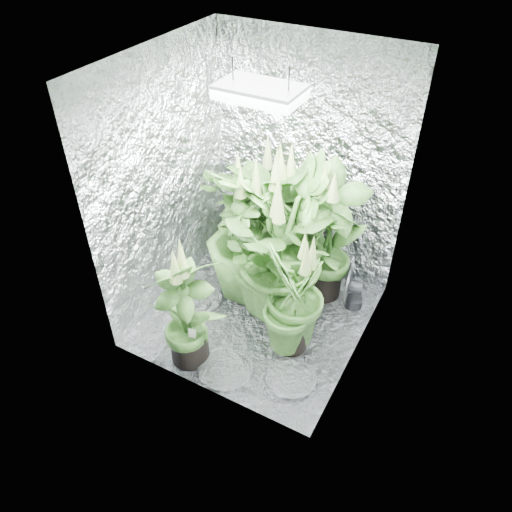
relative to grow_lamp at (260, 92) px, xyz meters
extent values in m
plane|color=silver|center=(0.00, 0.00, -1.83)|extent=(1.60, 1.60, 0.00)
cube|color=silver|center=(0.00, 0.80, -0.83)|extent=(1.60, 0.02, 2.00)
cube|color=silver|center=(0.00, -0.80, -0.83)|extent=(1.60, 0.02, 2.00)
cube|color=silver|center=(-0.80, 0.00, -0.83)|extent=(0.02, 1.60, 2.00)
cube|color=silver|center=(0.80, 0.00, -0.83)|extent=(0.02, 1.60, 2.00)
cube|color=silver|center=(0.00, 0.00, 0.17)|extent=(1.60, 1.60, 0.01)
cube|color=gray|center=(0.00, 0.00, 0.00)|extent=(0.50, 0.30, 0.08)
cube|color=white|center=(0.00, 0.00, -0.04)|extent=(0.46, 0.26, 0.01)
cylinder|color=black|center=(-0.18, 0.00, 0.11)|extent=(0.01, 0.01, 0.13)
cylinder|color=black|center=(0.18, 0.00, 0.11)|extent=(0.01, 0.01, 0.13)
cylinder|color=black|center=(-0.29, 0.64, -1.70)|extent=(0.29, 0.29, 0.26)
cylinder|color=#442713|center=(-0.29, 0.64, -1.58)|extent=(0.26, 0.26, 0.03)
imported|color=#1E3E13|center=(-0.29, 0.64, -1.25)|extent=(1.05, 1.05, 1.09)
cone|color=olive|center=(-0.29, 0.64, -0.76)|extent=(0.09, 0.09, 0.26)
cylinder|color=black|center=(0.34, 0.50, -1.69)|extent=(0.30, 0.30, 0.27)
cylinder|color=#442713|center=(0.34, 0.50, -1.57)|extent=(0.28, 0.28, 0.03)
imported|color=#1E3E13|center=(0.34, 0.50, -1.22)|extent=(0.80, 0.80, 1.15)
cone|color=olive|center=(0.34, 0.50, -0.71)|extent=(0.10, 0.10, 0.27)
cylinder|color=black|center=(0.09, 0.38, -1.69)|extent=(0.31, 0.31, 0.28)
cylinder|color=#442713|center=(0.09, 0.38, -1.56)|extent=(0.29, 0.29, 0.03)
imported|color=#1E3E13|center=(0.09, 0.38, -1.19)|extent=(0.74, 0.74, 1.20)
cone|color=olive|center=(0.09, 0.38, -0.66)|extent=(0.10, 0.10, 0.28)
cylinder|color=black|center=(-0.24, 0.22, -1.69)|extent=(0.30, 0.30, 0.27)
cylinder|color=#442713|center=(-0.24, 0.22, -1.57)|extent=(0.27, 0.27, 0.03)
imported|color=#1E3E13|center=(-0.24, 0.22, -1.23)|extent=(0.78, 0.78, 1.13)
cone|color=olive|center=(-0.24, 0.22, -0.73)|extent=(0.10, 0.10, 0.27)
cylinder|color=black|center=(0.06, 0.11, -1.69)|extent=(0.30, 0.30, 0.27)
cylinder|color=#442713|center=(0.06, 0.11, -1.57)|extent=(0.28, 0.28, 0.03)
imported|color=#1E3E13|center=(0.06, 0.11, -1.26)|extent=(1.04, 1.04, 1.07)
cone|color=olive|center=(0.06, 0.11, -0.79)|extent=(0.10, 0.10, 0.27)
cylinder|color=black|center=(-0.24, -0.62, -1.70)|extent=(0.28, 0.28, 0.25)
cylinder|color=#442713|center=(-0.24, -0.62, -1.59)|extent=(0.26, 0.26, 0.03)
imported|color=#1E3E13|center=(-0.24, -0.62, -1.32)|extent=(0.70, 0.70, 0.96)
cone|color=olive|center=(-0.24, -0.62, -0.90)|extent=(0.09, 0.09, 0.25)
cylinder|color=black|center=(0.36, -0.16, -1.72)|extent=(0.25, 0.25, 0.22)
cylinder|color=#442713|center=(0.36, -0.16, -1.62)|extent=(0.23, 0.23, 0.03)
imported|color=#1E3E13|center=(0.36, -0.16, -1.33)|extent=(0.60, 0.60, 0.93)
cone|color=olive|center=(0.36, -0.16, -0.92)|extent=(0.08, 0.08, 0.22)
cylinder|color=black|center=(0.63, 0.47, -1.79)|extent=(0.14, 0.14, 0.08)
cylinder|color=black|center=(0.63, 0.47, -1.62)|extent=(0.12, 0.12, 0.10)
cylinder|color=#4C4C51|center=(0.57, 0.46, -1.62)|extent=(0.06, 0.30, 0.31)
torus|color=#4C4C51|center=(0.57, 0.46, -1.62)|extent=(0.06, 0.32, 0.32)
cube|color=white|center=(-0.18, -0.65, -1.53)|extent=(0.06, 0.03, 0.09)
camera|label=1|loc=(1.34, -2.50, 1.07)|focal=35.00mm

